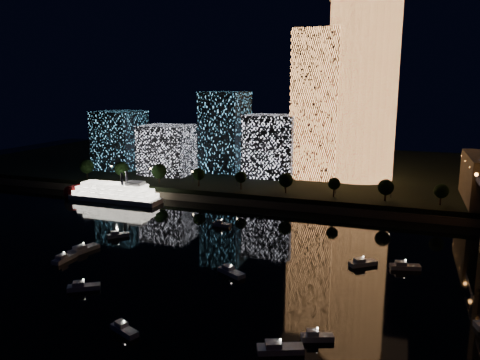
% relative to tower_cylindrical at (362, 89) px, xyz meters
% --- Properties ---
extents(ground, '(520.00, 520.00, 0.00)m').
position_rel_tower_cylindrical_xyz_m(ground, '(-15.24, -131.23, -47.54)').
color(ground, black).
rests_on(ground, ground).
extents(far_bank, '(420.00, 160.00, 5.00)m').
position_rel_tower_cylindrical_xyz_m(far_bank, '(-15.24, 28.77, -45.04)').
color(far_bank, black).
rests_on(far_bank, ground).
extents(seawall, '(420.00, 6.00, 3.00)m').
position_rel_tower_cylindrical_xyz_m(seawall, '(-15.24, -49.23, -46.04)').
color(seawall, '#6B5E4C').
rests_on(seawall, ground).
extents(tower_cylindrical, '(34.00, 34.00, 84.83)m').
position_rel_tower_cylindrical_xyz_m(tower_cylindrical, '(0.00, 0.00, 0.00)').
color(tower_cylindrical, '#FF9C51').
rests_on(tower_cylindrical, far_bank).
extents(tower_rectangular, '(21.97, 21.97, 69.91)m').
position_rel_tower_cylindrical_xyz_m(tower_rectangular, '(-20.24, -3.91, -7.59)').
color(tower_rectangular, '#FF9C51').
rests_on(tower_rectangular, far_bank).
extents(midrise_blocks, '(106.40, 44.03, 41.15)m').
position_rel_tower_cylindrical_xyz_m(midrise_blocks, '(-80.87, -9.84, -26.10)').
color(midrise_blocks, silver).
rests_on(midrise_blocks, far_bank).
extents(riverboat, '(45.36, 10.04, 13.63)m').
position_rel_tower_cylindrical_xyz_m(riverboat, '(-98.44, -62.33, -44.05)').
color(riverboat, silver).
rests_on(riverboat, ground).
extents(motorboats, '(118.35, 78.24, 2.78)m').
position_rel_tower_cylindrical_xyz_m(motorboats, '(-20.87, -123.50, -46.73)').
color(motorboats, silver).
rests_on(motorboats, ground).
extents(esplanade_trees, '(166.25, 6.98, 8.99)m').
position_rel_tower_cylindrical_xyz_m(esplanade_trees, '(-57.49, -43.23, -37.07)').
color(esplanade_trees, black).
rests_on(esplanade_trees, far_bank).
extents(street_lamps, '(132.70, 0.70, 5.65)m').
position_rel_tower_cylindrical_xyz_m(street_lamps, '(-49.24, -37.23, -38.52)').
color(street_lamps, black).
rests_on(street_lamps, far_bank).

